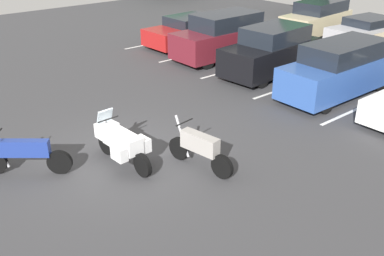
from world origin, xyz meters
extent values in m
cube|color=#38383A|center=(0.00, 0.00, -0.05)|extent=(44.00, 44.00, 0.10)
cylinder|color=black|center=(-0.39, -0.28, 0.31)|extent=(0.62, 0.16, 0.62)
cylinder|color=black|center=(1.23, -0.18, 0.31)|extent=(0.62, 0.16, 0.62)
cube|color=white|center=(0.42, -0.23, 0.70)|extent=(1.24, 0.52, 0.43)
cylinder|color=#B2B2B7|center=(-0.27, -0.27, 0.71)|extent=(0.50, 0.10, 1.09)
cylinder|color=black|center=(-0.19, -0.27, 1.10)|extent=(0.07, 0.62, 0.04)
cube|color=white|center=(-0.29, -0.27, 0.75)|extent=(0.47, 0.55, 0.39)
cube|color=#B2C1CC|center=(-0.34, -0.28, 1.14)|extent=(0.19, 0.45, 0.39)
cube|color=white|center=(0.81, -0.57, 0.61)|extent=(0.45, 0.27, 0.36)
cube|color=white|center=(0.76, 0.16, 0.61)|extent=(0.45, 0.27, 0.36)
cylinder|color=black|center=(-0.22, -1.70, 0.32)|extent=(0.50, 0.56, 0.63)
cube|color=navy|center=(-0.74, -2.33, 0.71)|extent=(0.95, 1.08, 0.43)
cylinder|color=black|center=(1.11, 1.07, 0.31)|extent=(0.63, 0.21, 0.62)
cylinder|color=black|center=(2.55, 1.29, 0.31)|extent=(0.63, 0.21, 0.62)
cube|color=gray|center=(1.83, 1.18, 0.73)|extent=(1.12, 0.45, 0.47)
cylinder|color=#B2B2B7|center=(1.23, 1.08, 0.71)|extent=(0.50, 0.14, 1.10)
cylinder|color=black|center=(1.31, 1.10, 1.14)|extent=(0.13, 0.62, 0.04)
cube|color=silver|center=(-9.29, 8.35, 0.00)|extent=(0.12, 5.09, 0.01)
cube|color=silver|center=(-6.40, 8.35, 0.00)|extent=(0.12, 5.09, 0.01)
cube|color=silver|center=(-3.51, 8.35, 0.00)|extent=(0.12, 5.09, 0.01)
cube|color=silver|center=(-0.62, 8.35, 0.00)|extent=(0.12, 5.09, 0.01)
cube|color=silver|center=(2.27, 8.35, 0.00)|extent=(0.12, 5.09, 0.01)
cube|color=maroon|center=(-7.87, 8.67, 0.61)|extent=(2.11, 4.49, 0.79)
cube|color=black|center=(-7.87, 8.86, 1.24)|extent=(1.87, 2.29, 0.46)
cylinder|color=black|center=(-6.97, 7.20, 0.33)|extent=(0.25, 0.67, 0.66)
cylinder|color=black|center=(-8.65, 7.13, 0.33)|extent=(0.25, 0.67, 0.66)
cylinder|color=black|center=(-7.09, 10.20, 0.33)|extent=(0.25, 0.67, 0.66)
cylinder|color=black|center=(-8.76, 10.13, 0.33)|extent=(0.25, 0.67, 0.66)
cube|color=maroon|center=(-5.14, 8.43, 0.78)|extent=(1.92, 4.75, 1.12)
cube|color=black|center=(-5.14, 8.72, 1.68)|extent=(1.76, 3.09, 0.68)
cylinder|color=black|center=(-4.31, 6.83, 0.35)|extent=(0.23, 0.69, 0.69)
cylinder|color=black|center=(-5.94, 6.82, 0.35)|extent=(0.23, 0.69, 0.69)
cylinder|color=black|center=(-4.34, 10.05, 0.35)|extent=(0.23, 0.69, 0.69)
cylinder|color=black|center=(-5.96, 10.04, 0.35)|extent=(0.23, 0.69, 0.69)
cube|color=black|center=(-2.15, 8.36, 0.76)|extent=(2.20, 4.65, 1.10)
cube|color=black|center=(-2.17, 8.61, 1.63)|extent=(1.91, 2.80, 0.65)
cylinder|color=black|center=(-1.23, 6.89, 0.32)|extent=(0.27, 0.65, 0.64)
cylinder|color=black|center=(-2.83, 6.76, 0.32)|extent=(0.27, 0.65, 0.64)
cylinder|color=black|center=(-1.47, 9.95, 0.32)|extent=(0.27, 0.65, 0.64)
cylinder|color=black|center=(-3.07, 9.83, 0.32)|extent=(0.27, 0.65, 0.64)
cube|color=#2D519E|center=(1.03, 8.36, 0.76)|extent=(1.84, 4.90, 1.10)
cube|color=black|center=(1.03, 8.61, 1.63)|extent=(1.68, 3.27, 0.64)
cylinder|color=black|center=(1.76, 6.69, 0.33)|extent=(0.23, 0.66, 0.66)
cylinder|color=black|center=(0.25, 6.71, 0.33)|extent=(0.23, 0.66, 0.66)
cylinder|color=black|center=(1.81, 10.00, 0.33)|extent=(0.23, 0.66, 0.66)
cylinder|color=black|center=(0.29, 10.02, 0.33)|extent=(0.23, 0.66, 0.66)
cylinder|color=black|center=(3.16, 7.12, 0.30)|extent=(0.22, 0.60, 0.60)
cube|color=#C1B289|center=(-5.13, 15.52, 0.71)|extent=(2.19, 4.66, 0.98)
cube|color=black|center=(-5.16, 15.92, 1.50)|extent=(1.92, 3.13, 0.61)
cylinder|color=black|center=(-4.22, 14.04, 0.34)|extent=(0.27, 0.69, 0.67)
cylinder|color=black|center=(-5.79, 13.92, 0.34)|extent=(0.27, 0.69, 0.67)
cylinder|color=black|center=(-4.46, 17.12, 0.34)|extent=(0.27, 0.69, 0.67)
cylinder|color=black|center=(-6.03, 16.99, 0.34)|extent=(0.27, 0.69, 0.67)
cube|color=#B7B7BC|center=(-2.24, 15.73, 0.59)|extent=(2.24, 4.45, 0.77)
cube|color=black|center=(-2.22, 15.89, 1.18)|extent=(1.89, 2.35, 0.40)
cylinder|color=black|center=(-1.60, 14.21, 0.32)|extent=(0.28, 0.65, 0.63)
cylinder|color=black|center=(-3.16, 14.36, 0.32)|extent=(0.28, 0.65, 0.63)
cylinder|color=black|center=(-2.88, 17.26, 0.32)|extent=(0.28, 0.65, 0.63)
cylinder|color=black|center=(-0.23, 13.92, 0.32)|extent=(0.26, 0.64, 0.63)
cylinder|color=#4C3823|center=(-9.16, 19.79, 0.73)|extent=(0.42, 0.42, 1.46)
camera|label=1|loc=(9.34, -5.30, 5.85)|focal=41.38mm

